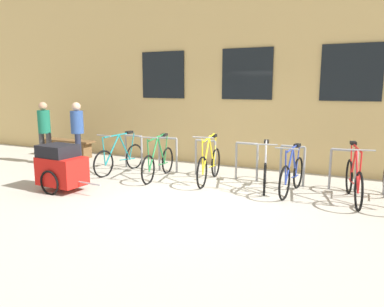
# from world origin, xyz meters

# --- Properties ---
(ground_plane) EXTENTS (42.00, 42.00, 0.00)m
(ground_plane) POSITION_xyz_m (0.00, 0.00, 0.00)
(ground_plane) COLOR #B2ADA0
(storefront_building) EXTENTS (28.00, 5.15, 4.95)m
(storefront_building) POSITION_xyz_m (0.00, 5.76, 2.48)
(storefront_building) COLOR tan
(storefront_building) RESTS_ON ground
(bike_rack) EXTENTS (6.54, 0.05, 0.85)m
(bike_rack) POSITION_xyz_m (0.44, 1.90, 0.51)
(bike_rack) COLOR gray
(bike_rack) RESTS_ON ground
(bicycle_yellow) EXTENTS (0.44, 1.76, 1.08)m
(bicycle_yellow) POSITION_xyz_m (-0.25, 1.41, 0.38)
(bicycle_yellow) COLOR black
(bicycle_yellow) RESTS_ON ground
(bicycle_teal) EXTENTS (0.44, 1.73, 0.99)m
(bicycle_teal) POSITION_xyz_m (-2.56, 1.32, 0.37)
(bicycle_teal) COLOR black
(bicycle_teal) RESTS_ON ground
(bicycle_blue) EXTENTS (0.44, 1.61, 0.98)m
(bicycle_blue) POSITION_xyz_m (1.56, 1.27, 0.37)
(bicycle_blue) COLOR black
(bicycle_blue) RESTS_ON ground
(bicycle_red) EXTENTS (0.50, 1.74, 1.07)m
(bicycle_red) POSITION_xyz_m (2.67, 1.27, 0.39)
(bicycle_red) COLOR black
(bicycle_red) RESTS_ON ground
(bicycle_silver) EXTENTS (0.53, 1.60, 1.01)m
(bicycle_silver) POSITION_xyz_m (0.98, 1.45, 0.36)
(bicycle_silver) COLOR black
(bicycle_silver) RESTS_ON ground
(bicycle_green) EXTENTS (0.44, 1.72, 1.03)m
(bicycle_green) POSITION_xyz_m (-1.42, 1.22, 0.37)
(bicycle_green) COLOR black
(bicycle_green) RESTS_ON ground
(bike_trailer) EXTENTS (1.47, 0.73, 0.95)m
(bike_trailer) POSITION_xyz_m (-2.65, -0.52, 0.49)
(bike_trailer) COLOR red
(bike_trailer) RESTS_ON ground
(wooden_bench) EXTENTS (1.80, 0.40, 0.51)m
(wooden_bench) POSITION_xyz_m (-5.22, 2.35, 0.37)
(wooden_bench) COLOR brown
(wooden_bench) RESTS_ON ground
(person_by_bench) EXTENTS (0.36, 0.32, 1.66)m
(person_by_bench) POSITION_xyz_m (-5.01, 1.33, 0.95)
(person_by_bench) COLOR #3F3F42
(person_by_bench) RESTS_ON ground
(person_browsing) EXTENTS (0.32, 0.32, 1.67)m
(person_browsing) POSITION_xyz_m (-3.91, 1.38, 0.96)
(person_browsing) COLOR #1E2338
(person_browsing) RESTS_ON ground
(backpack) EXTENTS (0.30, 0.23, 0.44)m
(backpack) POSITION_xyz_m (-4.55, 1.19, 0.22)
(backpack) COLOR maroon
(backpack) RESTS_ON ground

